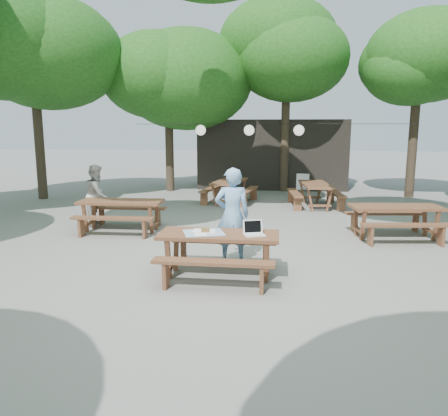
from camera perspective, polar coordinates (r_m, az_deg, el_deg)
ground at (r=8.79m, az=1.76°, el=-5.96°), size 80.00×80.00×0.00m
pavilion at (r=18.93m, az=6.34°, el=7.12°), size 6.00×3.00×2.80m
main_picnic_table at (r=7.37m, az=-0.68°, el=-6.05°), size 2.00×1.58×0.75m
picnic_table_nw at (r=10.88m, az=-13.24°, el=-0.92°), size 2.03×1.64×0.75m
picnic_table_ne at (r=10.62m, az=21.43°, el=-1.66°), size 2.08×1.79×0.75m
picnic_table_far_w at (r=14.62m, az=0.73°, el=2.22°), size 1.86×2.13×0.75m
picnic_table_far_e at (r=14.12m, az=11.81°, el=1.71°), size 1.76×2.07×0.75m
woman at (r=8.07m, az=1.07°, el=-0.95°), size 0.71×0.53×1.77m
second_person at (r=11.71m, az=-16.24°, el=1.66°), size 0.72×0.85×1.55m
plastic_chair at (r=15.38m, az=10.17°, el=1.97°), size 0.48×0.48×0.90m
laptop at (r=7.18m, az=3.89°, el=-3.02°), size 0.40×0.35×0.24m
tabletop_clutter at (r=7.32m, az=-2.66°, el=-3.15°), size 0.79×0.73×0.08m
paper_lanterns at (r=14.43m, az=3.35°, el=10.13°), size 9.00×0.34×0.38m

